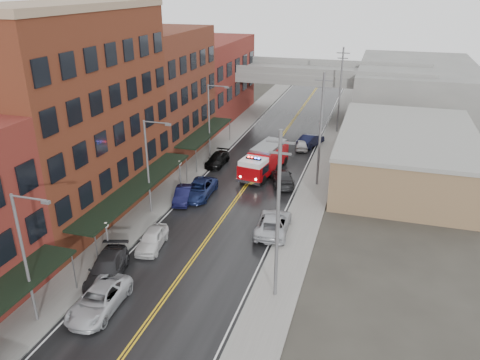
# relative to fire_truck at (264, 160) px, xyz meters

# --- Properties ---
(road) EXTENTS (11.00, 160.00, 0.02)m
(road) POSITION_rel_fire_truck_xyz_m (-0.94, -6.61, -1.66)
(road) COLOR black
(road) RESTS_ON ground
(sidewalk_left) EXTENTS (3.00, 160.00, 0.15)m
(sidewalk_left) POSITION_rel_fire_truck_xyz_m (-8.24, -6.61, -1.59)
(sidewalk_left) COLOR slate
(sidewalk_left) RESTS_ON ground
(sidewalk_right) EXTENTS (3.00, 160.00, 0.15)m
(sidewalk_right) POSITION_rel_fire_truck_xyz_m (6.36, -6.61, -1.59)
(sidewalk_right) COLOR slate
(sidewalk_right) RESTS_ON ground
(curb_left) EXTENTS (0.30, 160.00, 0.15)m
(curb_left) POSITION_rel_fire_truck_xyz_m (-6.59, -6.61, -1.59)
(curb_left) COLOR gray
(curb_left) RESTS_ON ground
(curb_right) EXTENTS (0.30, 160.00, 0.15)m
(curb_right) POSITION_rel_fire_truck_xyz_m (4.71, -6.61, -1.59)
(curb_right) COLOR gray
(curb_right) RESTS_ON ground
(brick_building_b) EXTENTS (9.00, 20.00, 18.00)m
(brick_building_b) POSITION_rel_fire_truck_xyz_m (-14.24, -13.61, 7.33)
(brick_building_b) COLOR #5B2618
(brick_building_b) RESTS_ON ground
(brick_building_c) EXTENTS (9.00, 15.00, 15.00)m
(brick_building_c) POSITION_rel_fire_truck_xyz_m (-14.24, 3.89, 5.83)
(brick_building_c) COLOR #5E2D1C
(brick_building_c) RESTS_ON ground
(brick_building_far) EXTENTS (9.00, 20.00, 12.00)m
(brick_building_far) POSITION_rel_fire_truck_xyz_m (-14.24, 21.39, 4.33)
(brick_building_far) COLOR maroon
(brick_building_far) RESTS_ON ground
(tan_building) EXTENTS (14.00, 22.00, 5.00)m
(tan_building) POSITION_rel_fire_truck_xyz_m (15.06, 3.39, 0.83)
(tan_building) COLOR #836247
(tan_building) RESTS_ON ground
(right_far_block) EXTENTS (18.00, 30.00, 8.00)m
(right_far_block) POSITION_rel_fire_truck_xyz_m (17.06, 33.39, 2.33)
(right_far_block) COLOR slate
(right_far_block) RESTS_ON ground
(awning_1) EXTENTS (2.60, 18.00, 3.09)m
(awning_1) POSITION_rel_fire_truck_xyz_m (-8.43, -13.61, 1.32)
(awning_1) COLOR black
(awning_1) RESTS_ON ground
(awning_2) EXTENTS (2.60, 13.00, 3.09)m
(awning_2) POSITION_rel_fire_truck_xyz_m (-8.43, 3.89, 1.32)
(awning_2) COLOR black
(awning_2) RESTS_ON ground
(globe_lamp_1) EXTENTS (0.44, 0.44, 3.12)m
(globe_lamp_1) POSITION_rel_fire_truck_xyz_m (-7.34, -20.61, 0.64)
(globe_lamp_1) COLOR #59595B
(globe_lamp_1) RESTS_ON ground
(globe_lamp_2) EXTENTS (0.44, 0.44, 3.12)m
(globe_lamp_2) POSITION_rel_fire_truck_xyz_m (-7.34, -6.61, 0.64)
(globe_lamp_2) COLOR #59595B
(globe_lamp_2) RESTS_ON ground
(street_lamp_0) EXTENTS (2.64, 0.22, 9.00)m
(street_lamp_0) POSITION_rel_fire_truck_xyz_m (-7.49, -28.61, 3.52)
(street_lamp_0) COLOR #59595B
(street_lamp_0) RESTS_ON ground
(street_lamp_1) EXTENTS (2.64, 0.22, 9.00)m
(street_lamp_1) POSITION_rel_fire_truck_xyz_m (-7.49, -12.61, 3.52)
(street_lamp_1) COLOR #59595B
(street_lamp_1) RESTS_ON ground
(street_lamp_2) EXTENTS (2.64, 0.22, 9.00)m
(street_lamp_2) POSITION_rel_fire_truck_xyz_m (-7.49, 3.39, 3.52)
(street_lamp_2) COLOR #59595B
(street_lamp_2) RESTS_ON ground
(utility_pole_0) EXTENTS (1.80, 0.24, 12.00)m
(utility_pole_0) POSITION_rel_fire_truck_xyz_m (6.26, -21.61, 4.64)
(utility_pole_0) COLOR #59595B
(utility_pole_0) RESTS_ON ground
(utility_pole_1) EXTENTS (1.80, 0.24, 12.00)m
(utility_pole_1) POSITION_rel_fire_truck_xyz_m (6.26, -1.61, 4.64)
(utility_pole_1) COLOR #59595B
(utility_pole_1) RESTS_ON ground
(utility_pole_2) EXTENTS (1.80, 0.24, 12.00)m
(utility_pole_2) POSITION_rel_fire_truck_xyz_m (6.26, 18.39, 4.64)
(utility_pole_2) COLOR #59595B
(utility_pole_2) RESTS_ON ground
(overpass) EXTENTS (40.00, 10.00, 7.50)m
(overpass) POSITION_rel_fire_truck_xyz_m (-0.94, 25.39, 4.32)
(overpass) COLOR slate
(overpass) RESTS_ON ground
(fire_truck) EXTENTS (4.45, 8.76, 3.08)m
(fire_truck) POSITION_rel_fire_truck_xyz_m (0.00, 0.00, 0.00)
(fire_truck) COLOR #91060A
(fire_truck) RESTS_ON ground
(parked_car_left_2) EXTENTS (2.84, 5.67, 1.54)m
(parked_car_left_2) POSITION_rel_fire_truck_xyz_m (-4.54, -26.41, -0.90)
(parked_car_left_2) COLOR #B5B9BE
(parked_car_left_2) RESTS_ON ground
(parked_car_left_3) EXTENTS (3.81, 6.14, 1.66)m
(parked_car_left_3) POSITION_rel_fire_truck_xyz_m (-5.94, -23.13, -0.84)
(parked_car_left_3) COLOR #242426
(parked_car_left_3) RESTS_ON ground
(parked_car_left_4) EXTENTS (2.41, 4.67, 1.52)m
(parked_car_left_4) POSITION_rel_fire_truck_xyz_m (-4.81, -18.21, -0.91)
(parked_car_left_4) COLOR silver
(parked_car_left_4) RESTS_ON ground
(parked_car_left_5) EXTENTS (2.39, 4.50, 1.41)m
(parked_car_left_5) POSITION_rel_fire_truck_xyz_m (-5.82, -9.41, -0.96)
(parked_car_left_5) COLOR black
(parked_car_left_5) RESTS_ON ground
(parked_car_left_6) EXTENTS (2.72, 5.63, 1.55)m
(parked_car_left_6) POSITION_rel_fire_truck_xyz_m (-4.76, -7.81, -0.90)
(parked_car_left_6) COLOR #141F4C
(parked_car_left_6) RESTS_ON ground
(parked_car_left_7) EXTENTS (1.94, 4.74, 1.38)m
(parked_car_left_7) POSITION_rel_fire_truck_xyz_m (-5.94, 1.07, -0.98)
(parked_car_left_7) COLOR black
(parked_car_left_7) RESTS_ON ground
(parked_car_right_0) EXTENTS (3.12, 6.06, 1.63)m
(parked_car_right_0) POSITION_rel_fire_truck_xyz_m (4.06, -12.81, -0.85)
(parked_car_right_0) COLOR #ABAEB3
(parked_car_right_0) RESTS_ON ground
(parked_car_right_1) EXTENTS (3.69, 5.63, 1.52)m
(parked_car_right_1) POSITION_rel_fire_truck_xyz_m (2.69, -2.41, -0.91)
(parked_car_right_1) COLOR black
(parked_car_right_1) RESTS_ON ground
(parked_car_right_2) EXTENTS (2.25, 4.10, 1.32)m
(parked_car_right_2) POSITION_rel_fire_truck_xyz_m (2.66, 9.59, -1.01)
(parked_car_right_2) COLOR silver
(parked_car_right_2) RESTS_ON ground
(parked_car_right_3) EXTENTS (3.20, 5.15, 1.60)m
(parked_car_right_3) POSITION_rel_fire_truck_xyz_m (3.58, 11.19, -0.87)
(parked_car_right_3) COLOR black
(parked_car_right_3) RESTS_ON ground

